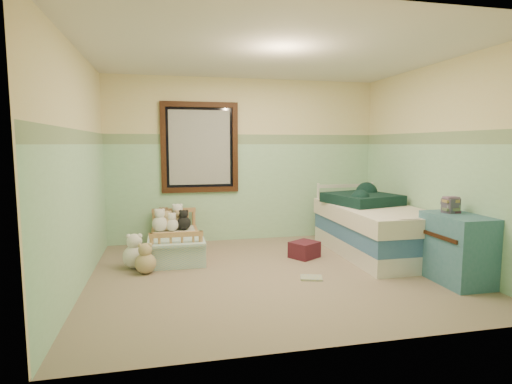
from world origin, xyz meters
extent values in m
cube|color=#72614E|center=(0.00, 0.00, -0.01)|extent=(4.20, 3.60, 0.02)
cube|color=silver|center=(0.00, 0.00, 2.51)|extent=(4.20, 3.60, 0.02)
cube|color=beige|center=(0.00, 1.80, 1.25)|extent=(4.20, 0.04, 2.50)
cube|color=beige|center=(0.00, -1.80, 1.25)|extent=(4.20, 0.04, 2.50)
cube|color=beige|center=(-2.10, 0.00, 1.25)|extent=(0.04, 3.60, 2.50)
cube|color=beige|center=(2.10, 0.00, 1.25)|extent=(0.04, 3.60, 2.50)
cube|color=#97CB9D|center=(0.00, 1.79, 0.75)|extent=(4.20, 0.01, 1.50)
cube|color=#426E48|center=(0.00, 1.79, 1.57)|extent=(4.20, 0.01, 0.15)
cube|color=black|center=(-0.70, 1.76, 1.45)|extent=(1.16, 0.06, 1.36)
cube|color=beige|center=(-0.70, 1.77, 1.45)|extent=(0.92, 0.01, 1.12)
cube|color=#A17145|center=(-1.11, 1.05, 0.08)|extent=(0.64, 1.29, 0.17)
cube|color=silver|center=(-1.11, 1.05, 0.23)|extent=(0.59, 1.23, 0.12)
cube|color=#74B5DD|center=(-1.11, 0.65, 0.30)|extent=(0.70, 0.64, 0.03)
sphere|color=brown|center=(-1.26, 1.55, 0.39)|extent=(0.21, 0.21, 0.21)
sphere|color=white|center=(-1.06, 1.55, 0.40)|extent=(0.24, 0.24, 0.24)
sphere|color=tan|center=(-1.21, 1.33, 0.38)|extent=(0.19, 0.19, 0.19)
sphere|color=black|center=(-0.98, 1.33, 0.38)|extent=(0.20, 0.20, 0.20)
sphere|color=white|center=(-1.61, 0.56, 0.14)|extent=(0.29, 0.29, 0.29)
sphere|color=tan|center=(-1.47, 0.32, 0.12)|extent=(0.24, 0.24, 0.24)
cube|color=white|center=(1.55, 0.51, 0.11)|extent=(0.98, 1.96, 0.22)
cube|color=#304488|center=(1.55, 0.51, 0.33)|extent=(0.98, 1.96, 0.22)
cube|color=white|center=(1.55, 0.51, 0.55)|extent=(1.02, 2.00, 0.22)
cube|color=black|center=(1.50, 0.81, 0.73)|extent=(1.03, 1.06, 0.14)
cube|color=teal|center=(1.86, -0.72, 0.37)|extent=(0.47, 0.74, 0.74)
cube|color=brown|center=(1.86, -0.59, 0.83)|extent=(0.18, 0.16, 0.16)
cube|color=maroon|center=(0.56, 0.56, 0.11)|extent=(0.45, 0.43, 0.21)
cube|color=yellow|center=(0.35, -0.28, 0.01)|extent=(0.29, 0.25, 0.02)
sphere|color=brown|center=(-0.96, 1.53, 0.37)|extent=(0.16, 0.16, 0.16)
sphere|color=white|center=(-1.31, 1.29, 0.39)|extent=(0.22, 0.22, 0.22)
sphere|color=tan|center=(-1.04, 1.45, 0.38)|extent=(0.18, 0.18, 0.18)
sphere|color=white|center=(-1.14, 1.29, 0.37)|extent=(0.18, 0.18, 0.18)
camera|label=1|loc=(-1.22, -4.51, 1.50)|focal=28.84mm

